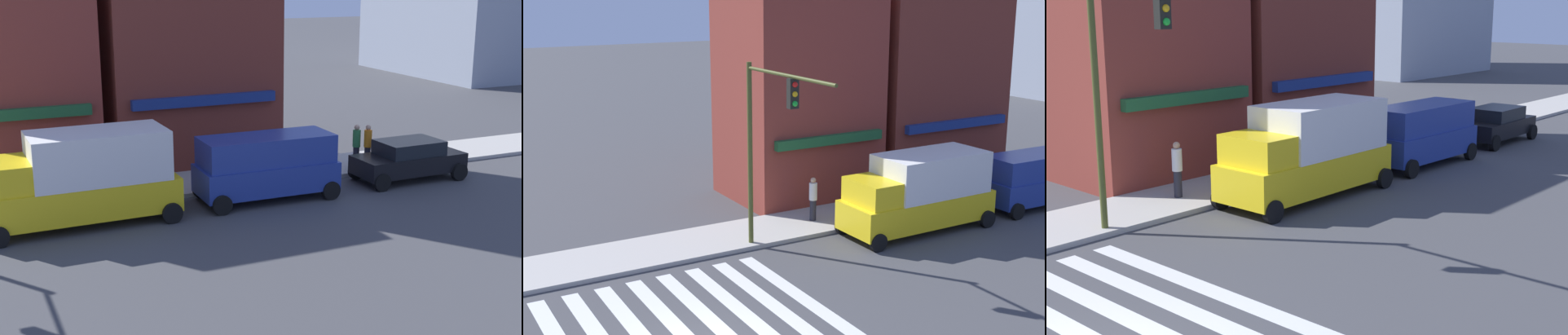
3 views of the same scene
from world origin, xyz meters
The scene contains 9 objects.
storefront_row centered at (14.28, 11.50, 5.96)m, with size 13.72×5.30×13.37m.
traffic_signal centered at (4.85, 5.17, 4.62)m, with size 0.32×5.45×6.74m.
box_truck_yellow centered at (11.31, 4.70, 1.59)m, with size 6.23×2.42×3.04m.
van_blue centered at (17.79, 4.70, 1.29)m, with size 5.04×2.22×2.34m.
sedan_black centered at (23.91, 4.70, 0.84)m, with size 4.43×2.02×1.59m.
pedestrian_green_top centered at (22.79, 6.74, 1.07)m, with size 0.32×0.32×1.77m.
pedestrian_orange_vest centered at (23.20, 6.53, 1.07)m, with size 0.32×0.32×1.77m.
pedestrian_white_shirt centered at (8.19, 7.43, 1.07)m, with size 0.32×0.32×1.77m.
fire_hydrant centered at (9.56, 6.40, 0.61)m, with size 0.24×0.24×0.84m.
Camera 3 is at (-5.59, -10.28, 6.14)m, focal length 50.00 mm.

